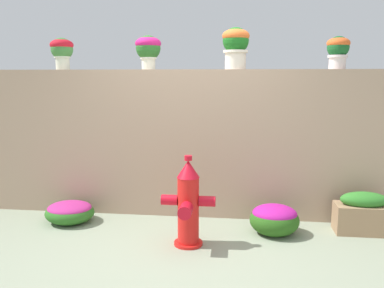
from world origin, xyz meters
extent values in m
plane|color=gray|center=(0.00, 0.00, 0.00)|extent=(24.00, 24.00, 0.00)
cube|color=tan|center=(0.00, 1.13, 0.92)|extent=(6.39, 0.38, 1.85)
cylinder|color=silver|center=(-1.67, 1.12, 1.94)|extent=(0.17, 0.17, 0.18)
cylinder|color=silver|center=(-1.67, 1.12, 2.01)|extent=(0.20, 0.20, 0.03)
sphere|color=#3F7E3A|center=(-1.67, 1.12, 2.11)|extent=(0.28, 0.28, 0.28)
ellipsoid|color=red|center=(-1.67, 1.12, 2.16)|extent=(0.29, 0.29, 0.15)
cylinder|color=silver|center=(-0.55, 1.15, 1.93)|extent=(0.17, 0.17, 0.16)
cylinder|color=silver|center=(-0.55, 1.15, 1.99)|extent=(0.20, 0.20, 0.03)
sphere|color=#266124|center=(-0.55, 1.15, 2.11)|extent=(0.31, 0.31, 0.31)
ellipsoid|color=#BF1864|center=(-0.55, 1.15, 2.17)|extent=(0.32, 0.32, 0.17)
cylinder|color=beige|center=(0.54, 1.09, 1.96)|extent=(0.25, 0.25, 0.23)
cylinder|color=beige|center=(0.54, 1.09, 2.06)|extent=(0.30, 0.30, 0.03)
sphere|color=#19601C|center=(0.54, 1.09, 2.19)|extent=(0.31, 0.31, 0.31)
ellipsoid|color=orange|center=(0.54, 1.09, 2.24)|extent=(0.33, 0.33, 0.17)
cylinder|color=silver|center=(1.74, 1.13, 1.93)|extent=(0.19, 0.19, 0.17)
cylinder|color=silver|center=(1.74, 1.13, 2.00)|extent=(0.23, 0.23, 0.03)
sphere|color=#1A5A27|center=(1.74, 1.13, 2.10)|extent=(0.26, 0.26, 0.26)
ellipsoid|color=orange|center=(1.74, 1.13, 2.15)|extent=(0.27, 0.27, 0.14)
cylinder|color=red|center=(0.09, 0.10, 0.01)|extent=(0.30, 0.30, 0.03)
cylinder|color=red|center=(0.09, 0.10, 0.37)|extent=(0.22, 0.22, 0.73)
cone|color=red|center=(0.09, 0.10, 0.82)|extent=(0.24, 0.24, 0.18)
cylinder|color=red|center=(0.09, 0.10, 0.94)|extent=(0.08, 0.08, 0.05)
cylinder|color=red|center=(-0.11, 0.10, 0.48)|extent=(0.17, 0.11, 0.11)
cylinder|color=red|center=(0.28, 0.10, 0.48)|extent=(0.17, 0.11, 0.11)
cylinder|color=red|center=(0.09, -0.11, 0.44)|extent=(0.14, 0.19, 0.14)
ellipsoid|color=#2A5D19|center=(1.01, 0.51, 0.16)|extent=(0.56, 0.50, 0.35)
ellipsoid|color=#AE1B87|center=(1.01, 0.51, 0.24)|extent=(0.50, 0.45, 0.19)
ellipsoid|color=#2C6821|center=(-1.44, 0.59, 0.12)|extent=(0.60, 0.54, 0.26)
ellipsoid|color=#B02878|center=(-1.44, 0.59, 0.18)|extent=(0.54, 0.48, 0.14)
cube|color=#9E7A58|center=(2.01, 0.66, 0.16)|extent=(0.62, 0.30, 0.33)
ellipsoid|color=#307B29|center=(2.01, 0.66, 0.39)|extent=(0.53, 0.26, 0.18)
camera|label=1|loc=(0.60, -3.88, 1.76)|focal=37.41mm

